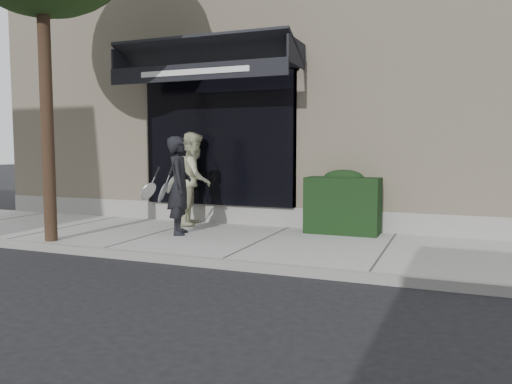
% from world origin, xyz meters
% --- Properties ---
extents(ground, '(80.00, 80.00, 0.00)m').
position_xyz_m(ground, '(0.00, 0.00, 0.00)').
color(ground, black).
rests_on(ground, ground).
extents(sidewalk, '(20.00, 3.00, 0.12)m').
position_xyz_m(sidewalk, '(0.00, 0.00, 0.06)').
color(sidewalk, gray).
rests_on(sidewalk, ground).
extents(curb, '(20.00, 0.10, 0.14)m').
position_xyz_m(curb, '(0.00, -1.55, 0.07)').
color(curb, gray).
rests_on(curb, ground).
extents(building_facade, '(14.30, 8.04, 5.64)m').
position_xyz_m(building_facade, '(-0.01, 4.96, 2.74)').
color(building_facade, beige).
rests_on(building_facade, ground).
extents(hedge, '(1.30, 0.70, 1.14)m').
position_xyz_m(hedge, '(1.10, 1.25, 0.66)').
color(hedge, black).
rests_on(hedge, sidewalk).
extents(pedestrian_front, '(0.86, 0.90, 1.73)m').
position_xyz_m(pedestrian_front, '(-1.56, 0.04, 0.98)').
color(pedestrian_front, black).
rests_on(pedestrian_front, sidewalk).
extents(pedestrian_back, '(0.93, 1.06, 1.83)m').
position_xyz_m(pedestrian_back, '(-1.86, 1.13, 1.04)').
color(pedestrian_back, beige).
rests_on(pedestrian_back, sidewalk).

